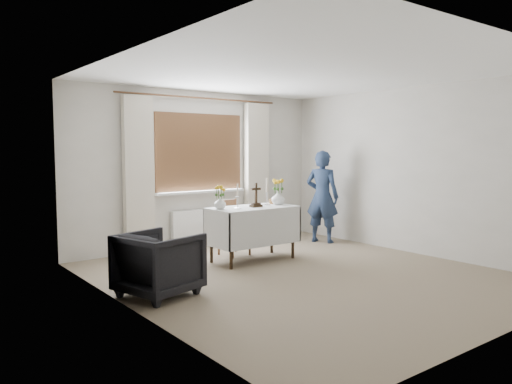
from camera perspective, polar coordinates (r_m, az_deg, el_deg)
ground at (r=6.34m, az=5.48°, el=-9.45°), size 5.00×5.00×0.00m
altar_table at (r=7.05m, az=-0.36°, el=-4.79°), size 1.24×0.64×0.76m
wooden_chair at (r=7.41m, az=-2.51°, el=-4.07°), size 0.41×0.41×0.82m
armchair at (r=5.50m, az=-11.03°, el=-8.05°), size 0.93×0.92×0.69m
person at (r=8.45m, az=7.58°, el=-0.52°), size 0.57×0.67×1.55m
radiator at (r=8.18m, az=-6.16°, el=-4.04°), size 1.10×0.10×0.60m
wooden_cross at (r=6.97m, az=-0.00°, el=-0.34°), size 0.17×0.13×0.34m
candlestick_left at (r=6.79m, az=-2.12°, el=-0.49°), size 0.11×0.11×0.34m
candlestick_right at (r=7.17m, az=1.24°, el=0.02°), size 0.14×0.14×0.39m
flower_vase_left at (r=6.75m, az=-4.13°, el=-1.26°), size 0.18×0.18×0.17m
flower_vase_right at (r=7.27m, az=2.53°, el=-0.67°), size 0.24×0.24×0.20m
wicker_basket at (r=7.41m, az=2.22°, el=-1.07°), size 0.22×0.22×0.07m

